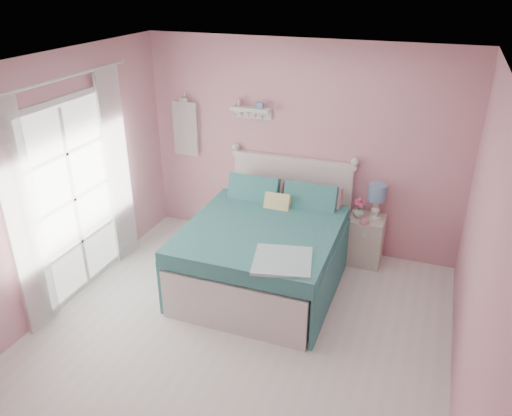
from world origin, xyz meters
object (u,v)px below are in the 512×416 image
Objects in this scene: bed at (266,249)px; nightstand at (365,240)px; vase at (359,211)px; table_lamp at (377,195)px; teacup at (365,220)px.

nightstand is (1.00, 0.80, -0.10)m from bed.
bed reaches higher than vase.
nightstand is at bearing -151.00° from table_lamp.
teacup reaches higher than nightstand.
vase is (-0.18, -0.05, -0.22)m from table_lamp.
teacup is (0.99, 0.66, 0.24)m from bed.
bed is at bearing -146.47° from teacup.
vase is 1.44× the size of teacup.
bed is 1.29m from nightstand.
bed is 1.23m from vase.
bed is 1.46m from table_lamp.
table_lamp reaches higher than vase.
bed reaches higher than nightstand.
vase is (0.89, 0.80, 0.27)m from bed.
teacup is (-0.09, -0.19, -0.26)m from table_lamp.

